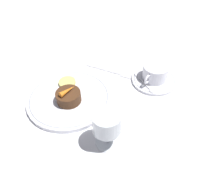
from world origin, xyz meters
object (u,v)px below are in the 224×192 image
Objects in this scene: dinner_plate at (70,97)px; fork at (115,72)px; coffee_cup at (155,72)px; dessert_cake at (69,97)px; wine_glass at (107,124)px.

fork is at bearing 170.39° from dinner_plate.
coffee_cup is 0.15m from fork.
dinner_plate is at bearing -33.96° from coffee_cup.
dessert_cake is (0.02, 0.02, 0.02)m from dinner_plate.
wine_glass is at bearing 33.34° from fork.
coffee_cup is (-0.26, 0.17, 0.03)m from dinner_plate.
dessert_cake is at bearing -102.03° from wine_glass.
dinner_plate is 2.40× the size of coffee_cup.
dessert_cake is at bearing -4.77° from fork.
wine_glass is at bearing 77.97° from dessert_cake.
fork is at bearing -146.66° from wine_glass.
coffee_cup is 0.32m from wine_glass.
dessert_cake is at bearing 46.37° from dinner_plate.
wine_glass reaches higher than dinner_plate.
wine_glass is (0.06, 0.20, 0.07)m from dinner_plate.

